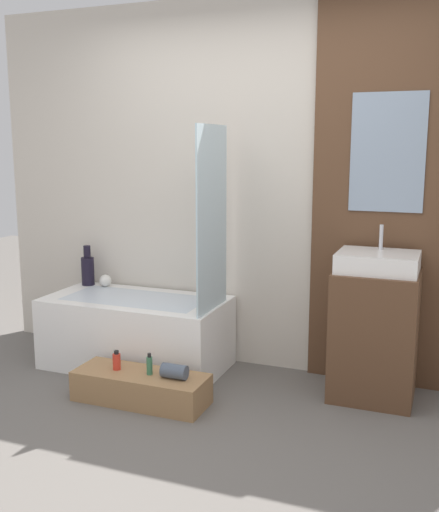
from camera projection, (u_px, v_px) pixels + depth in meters
ground_plane at (159, 467)px, 3.02m from camera, size 12.00×12.00×0.00m
wall_tiled_back at (258, 187)px, 4.22m from camera, size 4.20×0.06×2.60m
wall_wood_accent at (386, 189)px, 3.86m from camera, size 0.95×0.04×2.60m
bathtub at (136, 332)px, 4.35m from camera, size 1.30×0.66×0.51m
glass_shower_screen at (212, 219)px, 3.91m from camera, size 0.01×0.50×1.22m
wooden_step_bench at (141, 387)px, 3.76m from camera, size 0.85×0.31×0.19m
vanity_cabinet at (374, 335)px, 3.79m from camera, size 0.52×0.47×0.82m
sink at (378, 262)px, 3.70m from camera, size 0.49×0.39×0.28m
vase_tall_dark at (88, 269)px, 4.69m from camera, size 0.10×0.10×0.31m
vase_round_light at (105, 281)px, 4.65m from camera, size 0.09×0.09×0.09m
bottle_soap_primary at (117, 361)px, 3.80m from camera, size 0.05×0.05×0.13m
bottle_soap_secondary at (149, 365)px, 3.71m from camera, size 0.04×0.04×0.14m
towel_roll at (174, 371)px, 3.65m from camera, size 0.16×0.09×0.09m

